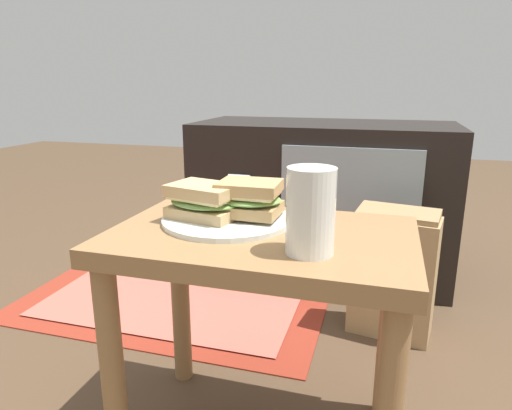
# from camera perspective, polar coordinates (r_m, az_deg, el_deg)

# --- Properties ---
(side_table) EXTENTS (0.56, 0.36, 0.46)m
(side_table) POSITION_cam_1_polar(r_m,az_deg,el_deg) (0.87, 0.67, -9.01)
(side_table) COLOR olive
(side_table) RESTS_ON ground
(tv_cabinet) EXTENTS (0.96, 0.46, 0.58)m
(tv_cabinet) POSITION_cam_1_polar(r_m,az_deg,el_deg) (1.78, 8.34, 0.90)
(tv_cabinet) COLOR black
(tv_cabinet) RESTS_ON ground
(area_rug) EXTENTS (1.03, 0.68, 0.01)m
(area_rug) POSITION_cam_1_polar(r_m,az_deg,el_deg) (1.64, -9.83, -11.15)
(area_rug) COLOR maroon
(area_rug) RESTS_ON ground
(plate) EXTENTS (0.26, 0.26, 0.01)m
(plate) POSITION_cam_1_polar(r_m,az_deg,el_deg) (0.90, -3.66, -1.83)
(plate) COLOR silver
(plate) RESTS_ON side_table
(sandwich_front) EXTENTS (0.16, 0.13, 0.07)m
(sandwich_front) POSITION_cam_1_polar(r_m,az_deg,el_deg) (0.89, -6.56, 0.51)
(sandwich_front) COLOR tan
(sandwich_front) RESTS_ON plate
(sandwich_back) EXTENTS (0.13, 0.11, 0.07)m
(sandwich_back) POSITION_cam_1_polar(r_m,az_deg,el_deg) (0.88, -0.82, 0.88)
(sandwich_back) COLOR tan
(sandwich_back) RESTS_ON plate
(beer_glass) EXTENTS (0.08, 0.08, 0.14)m
(beer_glass) POSITION_cam_1_polar(r_m,az_deg,el_deg) (0.72, 6.90, -0.85)
(beer_glass) COLOR silver
(beer_glass) RESTS_ON side_table
(paper_bag) EXTENTS (0.25, 0.17, 0.38)m
(paper_bag) POSITION_cam_1_polar(r_m,az_deg,el_deg) (1.39, 16.91, -8.25)
(paper_bag) COLOR tan
(paper_bag) RESTS_ON ground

